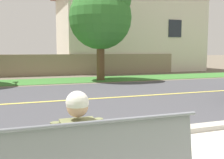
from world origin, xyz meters
TOP-DOWN VIEW (x-y plane):
  - ground_plane at (0.00, 8.00)m, footprint 140.00×140.00m
  - curb_edge at (0.00, 2.35)m, footprint 44.00×0.30m
  - street_asphalt at (0.00, 6.50)m, footprint 52.00×8.00m
  - road_centre_line at (0.00, 6.50)m, footprint 48.00×0.14m
  - far_verge_grass at (0.00, 12.32)m, footprint 48.00×2.80m
  - seated_person_olive at (-1.71, 0.55)m, footprint 0.52×0.68m
  - shade_tree_centre at (2.05, 11.80)m, footprint 3.41×3.41m
  - garden_wall at (2.06, 15.44)m, footprint 13.00×0.36m
  - house_across_street at (6.39, 18.64)m, footprint 12.02×6.91m

SIDE VIEW (x-z plane):
  - ground_plane at x=0.00m, z-range 0.00..0.00m
  - street_asphalt at x=0.00m, z-range 0.00..0.01m
  - far_verge_grass at x=0.00m, z-range 0.00..0.02m
  - road_centre_line at x=0.00m, z-range 0.01..0.01m
  - curb_edge at x=0.00m, z-range 0.00..0.11m
  - seated_person_olive at x=-1.71m, z-range 0.05..1.30m
  - garden_wall at x=2.06m, z-range 0.00..1.40m
  - house_across_street at x=6.39m, z-range 0.04..6.66m
  - shade_tree_centre at x=2.05m, z-range 0.84..6.46m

